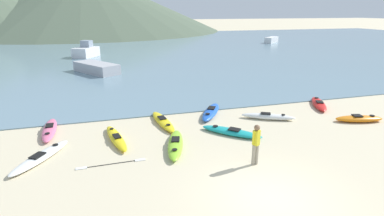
% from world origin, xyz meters
% --- Properties ---
extents(ground_plane, '(400.00, 400.00, 0.00)m').
position_xyz_m(ground_plane, '(0.00, 0.00, 0.00)').
color(ground_plane, beige).
extents(bay_water, '(160.00, 70.00, 0.06)m').
position_xyz_m(bay_water, '(0.00, 44.26, 0.03)').
color(bay_water, slate).
rests_on(bay_water, ground_plane).
extents(far_hill_midright, '(48.57, 48.57, 13.66)m').
position_xyz_m(far_hill_midright, '(-25.46, 87.72, 6.83)').
color(far_hill_midright, '#4C5B47').
rests_on(far_hill_midright, ground_plane).
extents(far_hill_right, '(79.86, 79.86, 17.23)m').
position_xyz_m(far_hill_right, '(-9.30, 92.31, 8.61)').
color(far_hill_right, '#4C5B47').
rests_on(far_hill_right, ground_plane).
extents(kayak_on_sand_0, '(2.95, 1.90, 0.38)m').
position_xyz_m(kayak_on_sand_0, '(3.79, 6.93, 0.17)').
color(kayak_on_sand_0, white).
rests_on(kayak_on_sand_0, ground_plane).
extents(kayak_on_sand_1, '(1.19, 3.38, 0.33)m').
position_xyz_m(kayak_on_sand_1, '(-4.79, 6.30, 0.14)').
color(kayak_on_sand_1, yellow).
rests_on(kayak_on_sand_1, ground_plane).
extents(kayak_on_sand_2, '(2.11, 3.13, 0.37)m').
position_xyz_m(kayak_on_sand_2, '(8.26, 8.23, 0.16)').
color(kayak_on_sand_2, red).
rests_on(kayak_on_sand_2, ground_plane).
extents(kayak_on_sand_3, '(2.83, 2.76, 0.33)m').
position_xyz_m(kayak_on_sand_3, '(0.86, 5.46, 0.15)').
color(kayak_on_sand_3, teal).
rests_on(kayak_on_sand_3, ground_plane).
extents(kayak_on_sand_4, '(1.50, 3.31, 0.37)m').
position_xyz_m(kayak_on_sand_4, '(-2.21, 4.76, 0.16)').
color(kayak_on_sand_4, '#8CCC2D').
rests_on(kayak_on_sand_4, ground_plane).
extents(kayak_on_sand_5, '(2.37, 3.24, 0.40)m').
position_xyz_m(kayak_on_sand_5, '(0.88, 8.62, 0.18)').
color(kayak_on_sand_5, blue).
rests_on(kayak_on_sand_5, ground_plane).
extents(kayak_on_sand_6, '(0.83, 3.36, 0.35)m').
position_xyz_m(kayak_on_sand_6, '(-8.05, 8.32, 0.15)').
color(kayak_on_sand_6, '#E5668C').
rests_on(kayak_on_sand_6, ground_plane).
extents(kayak_on_sand_7, '(2.80, 1.38, 0.39)m').
position_xyz_m(kayak_on_sand_7, '(8.54, 5.17, 0.17)').
color(kayak_on_sand_7, orange).
rests_on(kayak_on_sand_7, ground_plane).
extents(kayak_on_sand_8, '(2.34, 3.25, 0.30)m').
position_xyz_m(kayak_on_sand_8, '(-7.94, 5.21, 0.13)').
color(kayak_on_sand_8, white).
rests_on(kayak_on_sand_8, ground_plane).
extents(kayak_on_sand_9, '(1.05, 3.49, 0.32)m').
position_xyz_m(kayak_on_sand_9, '(-2.19, 7.91, 0.14)').
color(kayak_on_sand_9, yellow).
rests_on(kayak_on_sand_9, ground_plane).
extents(person_near_foreground, '(0.35, 0.30, 1.73)m').
position_xyz_m(person_near_foreground, '(0.54, 2.32, 0.99)').
color(person_near_foreground, gray).
rests_on(person_near_foreground, ground_plane).
extents(moored_boat_0, '(4.16, 3.92, 1.07)m').
position_xyz_m(moored_boat_0, '(25.91, 44.45, 0.59)').
color(moored_boat_0, white).
rests_on(moored_boat_0, bay_water).
extents(moored_boat_1, '(4.62, 5.58, 0.96)m').
position_xyz_m(moored_boat_1, '(-5.91, 23.63, 0.54)').
color(moored_boat_1, '#B2B2B7').
rests_on(moored_boat_1, bay_water).
extents(moored_boat_2, '(3.58, 4.00, 2.12)m').
position_xyz_m(moored_boat_2, '(-7.35, 35.12, 0.80)').
color(moored_boat_2, white).
rests_on(moored_boat_2, bay_water).
extents(loose_paddle, '(2.78, 0.24, 0.03)m').
position_xyz_m(loose_paddle, '(-5.10, 3.95, 0.01)').
color(loose_paddle, black).
rests_on(loose_paddle, ground_plane).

